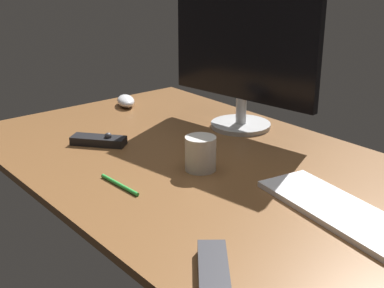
% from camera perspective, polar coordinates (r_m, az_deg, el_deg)
% --- Properties ---
extents(desk, '(1.40, 0.84, 0.02)m').
position_cam_1_polar(desk, '(1.39, 1.56, -2.42)').
color(desk, brown).
rests_on(desk, ground).
extents(monitor, '(0.51, 0.19, 0.48)m').
position_cam_1_polar(monitor, '(1.61, 5.51, 10.53)').
color(monitor, '#BABABA').
rests_on(monitor, desk).
extents(keyboard, '(0.40, 0.20, 0.01)m').
position_cam_1_polar(keyboard, '(1.18, 15.25, -6.78)').
color(keyboard, white).
rests_on(keyboard, desk).
extents(computer_mouse, '(0.13, 0.10, 0.04)m').
position_cam_1_polar(computer_mouse, '(1.90, -7.10, 4.60)').
color(computer_mouse, silver).
rests_on(computer_mouse, desk).
extents(media_remote, '(0.15, 0.14, 0.04)m').
position_cam_1_polar(media_remote, '(1.54, -9.92, 0.39)').
color(media_remote, black).
rests_on(media_remote, desk).
extents(tv_remote, '(0.17, 0.15, 0.03)m').
position_cam_1_polar(tv_remote, '(0.92, 2.32, -13.64)').
color(tv_remote, '#2D2D33').
rests_on(tv_remote, desk).
extents(coffee_mug, '(0.08, 0.08, 0.09)m').
position_cam_1_polar(coffee_mug, '(1.33, 0.92, -1.02)').
color(coffee_mug, silver).
rests_on(coffee_mug, desk).
extents(pen, '(0.14, 0.02, 0.01)m').
position_cam_1_polar(pen, '(1.27, -7.76, -4.34)').
color(pen, green).
rests_on(pen, desk).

